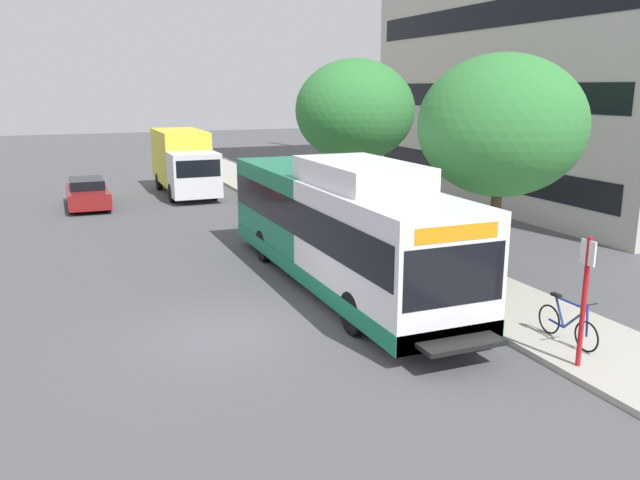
{
  "coord_description": "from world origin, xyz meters",
  "views": [
    {
      "loc": [
        -3.26,
        -13.48,
        5.5
      ],
      "look_at": [
        2.91,
        1.56,
        1.6
      ],
      "focal_mm": 36.13,
      "sensor_mm": 36.0,
      "label": 1
    }
  ],
  "objects_px": {
    "street_tree_near_stop": "(501,126)",
    "transit_bus": "(338,226)",
    "bus_stop_sign_pole": "(585,292)",
    "bicycle_parked": "(568,324)",
    "parked_car_far_lane": "(87,193)",
    "box_truck_background": "(184,161)",
    "street_tree_mid_block": "(355,111)"
  },
  "relations": [
    {
      "from": "street_tree_near_stop",
      "to": "street_tree_mid_block",
      "type": "relative_size",
      "value": 0.97
    },
    {
      "from": "street_tree_near_stop",
      "to": "street_tree_mid_block",
      "type": "distance_m",
      "value": 9.64
    },
    {
      "from": "transit_bus",
      "to": "box_truck_background",
      "type": "height_order",
      "value": "transit_bus"
    },
    {
      "from": "bus_stop_sign_pole",
      "to": "parked_car_far_lane",
      "type": "relative_size",
      "value": 0.58
    },
    {
      "from": "bus_stop_sign_pole",
      "to": "box_truck_background",
      "type": "distance_m",
      "value": 24.68
    },
    {
      "from": "transit_bus",
      "to": "box_truck_background",
      "type": "distance_m",
      "value": 17.49
    },
    {
      "from": "bus_stop_sign_pole",
      "to": "bicycle_parked",
      "type": "height_order",
      "value": "bus_stop_sign_pole"
    },
    {
      "from": "bus_stop_sign_pole",
      "to": "bicycle_parked",
      "type": "xyz_separation_m",
      "value": [
        0.65,
        1.02,
        -1.09
      ]
    },
    {
      "from": "bus_stop_sign_pole",
      "to": "parked_car_far_lane",
      "type": "xyz_separation_m",
      "value": [
        -7.94,
        22.46,
        -0.99
      ]
    },
    {
      "from": "parked_car_far_lane",
      "to": "box_truck_background",
      "type": "distance_m",
      "value": 5.4
    },
    {
      "from": "bicycle_parked",
      "to": "street_tree_near_stop",
      "type": "xyz_separation_m",
      "value": [
        1.11,
        4.08,
        3.92
      ]
    },
    {
      "from": "bus_stop_sign_pole",
      "to": "street_tree_near_stop",
      "type": "distance_m",
      "value": 6.1
    },
    {
      "from": "street_tree_near_stop",
      "to": "bicycle_parked",
      "type": "bearing_deg",
      "value": -105.19
    },
    {
      "from": "box_truck_background",
      "to": "street_tree_near_stop",
      "type": "bearing_deg",
      "value": -76.04
    },
    {
      "from": "transit_bus",
      "to": "parked_car_far_lane",
      "type": "relative_size",
      "value": 2.72
    },
    {
      "from": "bus_stop_sign_pole",
      "to": "street_tree_mid_block",
      "type": "relative_size",
      "value": 0.4
    },
    {
      "from": "bicycle_parked",
      "to": "box_truck_background",
      "type": "height_order",
      "value": "box_truck_background"
    },
    {
      "from": "transit_bus",
      "to": "box_truck_background",
      "type": "bearing_deg",
      "value": 93.24
    },
    {
      "from": "transit_bus",
      "to": "parked_car_far_lane",
      "type": "xyz_separation_m",
      "value": [
        -5.87,
        15.44,
        -1.04
      ]
    },
    {
      "from": "street_tree_mid_block",
      "to": "box_truck_background",
      "type": "bearing_deg",
      "value": 117.74
    },
    {
      "from": "box_truck_background",
      "to": "bicycle_parked",
      "type": "bearing_deg",
      "value": -81.02
    },
    {
      "from": "transit_bus",
      "to": "bicycle_parked",
      "type": "height_order",
      "value": "transit_bus"
    },
    {
      "from": "bicycle_parked",
      "to": "transit_bus",
      "type": "bearing_deg",
      "value": 114.39
    },
    {
      "from": "bus_stop_sign_pole",
      "to": "street_tree_near_stop",
      "type": "xyz_separation_m",
      "value": [
        1.76,
        5.1,
        2.83
      ]
    },
    {
      "from": "bus_stop_sign_pole",
      "to": "bicycle_parked",
      "type": "bearing_deg",
      "value": 57.41
    },
    {
      "from": "street_tree_near_stop",
      "to": "parked_car_far_lane",
      "type": "height_order",
      "value": "street_tree_near_stop"
    },
    {
      "from": "street_tree_mid_block",
      "to": "parked_car_far_lane",
      "type": "bearing_deg",
      "value": 142.35
    },
    {
      "from": "bicycle_parked",
      "to": "box_truck_background",
      "type": "relative_size",
      "value": 0.25
    },
    {
      "from": "street_tree_near_stop",
      "to": "box_truck_background",
      "type": "xyz_separation_m",
      "value": [
        -4.82,
        19.38,
        -2.74
      ]
    },
    {
      "from": "street_tree_near_stop",
      "to": "transit_bus",
      "type": "bearing_deg",
      "value": 153.4
    },
    {
      "from": "street_tree_mid_block",
      "to": "transit_bus",
      "type": "bearing_deg",
      "value": -118.2
    },
    {
      "from": "box_truck_background",
      "to": "bus_stop_sign_pole",
      "type": "bearing_deg",
      "value": -82.88
    }
  ]
}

